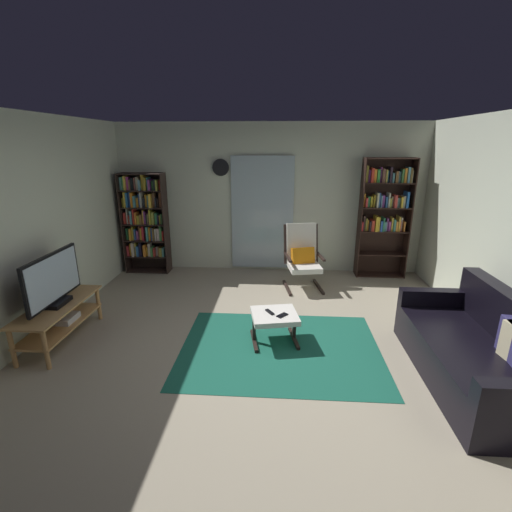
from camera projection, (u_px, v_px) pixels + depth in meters
name	position (u px, v px, depth m)	size (l,w,h in m)	color
ground_plane	(260.00, 354.00, 4.05)	(7.02, 7.02, 0.00)	tan
wall_back	(269.00, 199.00, 6.43)	(5.60, 0.06, 2.60)	silver
wall_left	(6.00, 237.00, 3.84)	(0.06, 6.00, 2.60)	silver
glass_door_panel	(262.00, 214.00, 6.45)	(1.10, 0.01, 2.00)	silver
area_rug	(280.00, 348.00, 4.15)	(2.26, 1.70, 0.01)	#1B5F4C
tv_stand	(60.00, 316.00, 4.25)	(0.46, 1.23, 0.47)	tan
television	(53.00, 281.00, 4.11)	(0.20, 0.98, 0.61)	black
bookshelf_near_tv	(145.00, 219.00, 6.41)	(0.77, 0.30, 1.77)	black
bookshelf_near_sofa	(385.00, 210.00, 6.14)	(0.83, 0.30, 2.03)	black
leather_sofa	(481.00, 354.00, 3.49)	(0.88, 1.89, 0.87)	black
lounge_armchair	(303.00, 255.00, 5.82)	(0.66, 0.73, 1.02)	black
ottoman	(274.00, 318.00, 4.22)	(0.60, 0.57, 0.36)	white
tv_remote	(270.00, 312.00, 4.22)	(0.04, 0.14, 0.02)	black
cell_phone	(282.00, 315.00, 4.15)	(0.07, 0.14, 0.01)	black
wall_clock	(221.00, 167.00, 6.25)	(0.29, 0.03, 0.29)	silver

